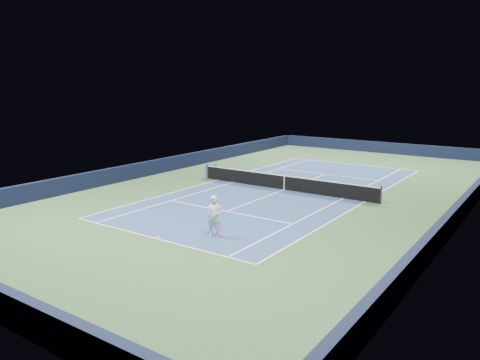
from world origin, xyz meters
The scene contains 19 objects.
ground centered at (0.00, 0.00, 0.00)m, with size 40.00×40.00×0.00m, color #2D4C29.
wall_far centered at (0.00, 19.82, 0.55)m, with size 22.00×0.35×1.10m, color black.
wall_right centered at (10.82, 0.00, 0.55)m, with size 0.35×40.00×1.10m, color black.
wall_left centered at (-10.82, 0.00, 0.55)m, with size 0.35×40.00×1.10m, color black.
court_surface centered at (0.00, 0.00, 0.00)m, with size 10.97×23.77×0.01m, color navy.
baseline_far centered at (0.00, 11.88, 0.01)m, with size 10.97×0.08×0.00m, color white.
baseline_near centered at (0.00, -11.88, 0.01)m, with size 10.97×0.08×0.00m, color white.
sideline_doubles_right centered at (5.49, 0.00, 0.01)m, with size 0.08×23.77×0.00m, color white.
sideline_doubles_left centered at (-5.49, 0.00, 0.01)m, with size 0.08×23.77×0.00m, color white.
sideline_singles_right centered at (4.12, 0.00, 0.01)m, with size 0.08×23.77×0.00m, color white.
sideline_singles_left centered at (-4.12, 0.00, 0.01)m, with size 0.08×23.77×0.00m, color white.
service_line_far centered at (0.00, 6.40, 0.01)m, with size 8.23×0.08×0.00m, color white.
service_line_near centered at (0.00, -6.40, 0.01)m, with size 8.23×0.08×0.00m, color white.
center_service_line centered at (0.00, 0.00, 0.01)m, with size 0.08×12.80×0.00m, color white.
center_mark_far centered at (0.00, 11.73, 0.01)m, with size 0.08×0.30×0.00m, color white.
center_mark_near centered at (0.00, -11.73, 0.01)m, with size 0.08×0.30×0.00m, color white.
tennis_net centered at (0.00, 0.00, 0.50)m, with size 12.90×0.10×1.07m.
sponsor_cube centered at (-6.40, 0.36, 0.50)m, with size 0.67×0.62×1.01m.
tennis_player centered at (2.08, -10.13, 0.95)m, with size 0.90×1.38×2.02m.
Camera 1 is at (14.70, -26.24, 6.94)m, focal length 35.00 mm.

